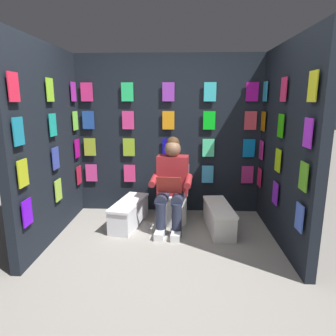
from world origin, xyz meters
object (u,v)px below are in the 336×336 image
person_reading (172,184)px  comic_longbox_near (129,213)px  toilet (173,198)px  comic_longbox_far (219,217)px

person_reading → comic_longbox_near: size_ratio=1.38×
toilet → comic_longbox_near: (0.59, 0.17, -0.16)m
person_reading → comic_longbox_far: size_ratio=1.40×
toilet → comic_longbox_near: 0.64m
person_reading → toilet: bearing=-89.3°
toilet → person_reading: bearing=90.7°
toilet → comic_longbox_near: bearing=21.6°
toilet → person_reading: (0.02, 0.23, 0.27)m
person_reading → comic_longbox_near: person_reading is taller
comic_longbox_far → person_reading: bearing=-10.0°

